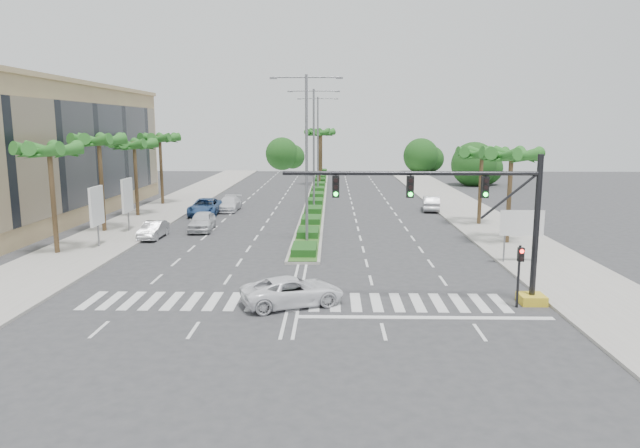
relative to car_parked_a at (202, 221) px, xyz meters
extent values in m
plane|color=#333335|center=(8.78, -18.84, -0.79)|extent=(160.00, 160.00, 0.00)
cube|color=gray|center=(23.98, 1.16, -0.71)|extent=(6.00, 120.00, 0.15)
cube|color=gray|center=(-6.42, 1.16, -0.71)|extent=(6.00, 120.00, 0.15)
cube|color=gray|center=(8.78, 26.16, -0.69)|extent=(2.20, 75.00, 0.20)
cube|color=#2C551D|center=(8.78, 26.16, -0.57)|extent=(1.80, 75.00, 0.04)
cube|color=tan|center=(-17.22, 7.16, 5.21)|extent=(12.00, 36.00, 12.00)
cube|color=gold|center=(20.28, -18.84, -0.56)|extent=(1.20, 1.20, 0.45)
cylinder|color=black|center=(20.28, -18.84, 2.91)|extent=(0.28, 0.28, 7.00)
cylinder|color=black|center=(14.28, -18.84, 5.51)|extent=(12.00, 0.20, 0.20)
cylinder|color=black|center=(18.88, -18.84, 4.41)|extent=(2.53, 0.12, 2.15)
cube|color=black|center=(17.78, -18.84, 4.86)|extent=(0.32, 0.24, 1.00)
cylinder|color=#19E533|center=(17.78, -18.98, 4.54)|extent=(0.20, 0.06, 0.20)
cube|color=black|center=(14.28, -18.84, 4.86)|extent=(0.32, 0.24, 1.00)
cylinder|color=#19E533|center=(14.28, -18.98, 4.54)|extent=(0.20, 0.06, 0.20)
cube|color=black|center=(10.78, -18.84, 4.86)|extent=(0.32, 0.24, 1.00)
cylinder|color=#19E533|center=(10.78, -18.98, 4.54)|extent=(0.20, 0.06, 0.20)
cylinder|color=black|center=(19.38, -19.44, 0.71)|extent=(0.12, 0.12, 3.00)
cube|color=black|center=(19.38, -19.59, 1.81)|extent=(0.28, 0.22, 0.65)
cylinder|color=red|center=(19.38, -19.72, 1.99)|extent=(0.18, 0.05, 0.18)
cylinder|color=slate|center=(21.28, -10.84, 0.61)|extent=(0.10, 0.10, 2.80)
cylinder|color=slate|center=(23.28, -10.84, 0.61)|extent=(0.10, 0.10, 2.80)
cube|color=#0C6638|center=(22.28, -10.84, 1.81)|extent=(2.60, 0.08, 1.50)
cube|color=white|center=(22.28, -10.89, 1.81)|extent=(2.70, 0.02, 1.60)
cylinder|color=slate|center=(-5.72, -6.84, 0.61)|extent=(0.12, 0.12, 2.80)
cube|color=white|center=(-5.72, -6.84, 2.21)|extent=(0.18, 2.10, 2.70)
cube|color=#D8594C|center=(-5.72, -6.84, 2.21)|extent=(0.12, 2.00, 2.60)
cylinder|color=slate|center=(-5.72, -0.84, 0.61)|extent=(0.12, 0.12, 2.80)
cube|color=white|center=(-5.72, -0.84, 2.21)|extent=(0.18, 2.10, 2.70)
cube|color=#D8594C|center=(-5.72, -0.84, 2.21)|extent=(0.12, 2.00, 2.60)
cylinder|color=brown|center=(-7.72, -8.84, 2.71)|extent=(0.32, 0.32, 7.00)
sphere|color=brown|center=(-7.72, -8.84, 6.11)|extent=(0.70, 0.70, 0.70)
cone|color=#25621E|center=(-6.62, -8.84, 6.01)|extent=(0.90, 3.62, 1.50)
cone|color=#25621E|center=(-7.04, -7.98, 6.01)|extent=(3.39, 2.96, 1.50)
cone|color=#25621E|center=(-7.97, -7.77, 6.01)|extent=(3.73, 1.68, 1.50)
cone|color=#25621E|center=(-8.71, -8.36, 6.01)|extent=(2.38, 3.65, 1.50)
cone|color=#25621E|center=(-8.71, -9.32, 6.01)|extent=(2.38, 3.65, 1.50)
cone|color=#25621E|center=(-7.97, -9.91, 6.01)|extent=(3.73, 1.68, 1.50)
cone|color=#25621E|center=(-7.04, -9.70, 6.01)|extent=(3.39, 2.96, 1.50)
cylinder|color=brown|center=(-7.72, -0.84, 2.91)|extent=(0.32, 0.32, 7.40)
sphere|color=brown|center=(-7.72, -0.84, 6.51)|extent=(0.70, 0.70, 0.70)
cone|color=#25621E|center=(-6.62, -0.84, 6.41)|extent=(0.90, 3.62, 1.50)
cone|color=#25621E|center=(-7.04, 0.02, 6.41)|extent=(3.39, 2.96, 1.50)
cone|color=#25621E|center=(-7.97, 0.23, 6.41)|extent=(3.73, 1.68, 1.50)
cone|color=#25621E|center=(-8.71, -0.36, 6.41)|extent=(2.38, 3.65, 1.50)
cone|color=#25621E|center=(-8.71, -1.32, 6.41)|extent=(2.38, 3.65, 1.50)
cone|color=#25621E|center=(-7.97, -1.91, 6.41)|extent=(3.73, 1.68, 1.50)
cone|color=#25621E|center=(-7.04, -1.70, 6.41)|extent=(3.39, 2.96, 1.50)
cylinder|color=brown|center=(-7.72, 7.16, 2.61)|extent=(0.32, 0.32, 6.80)
sphere|color=brown|center=(-7.72, 7.16, 5.91)|extent=(0.70, 0.70, 0.70)
cone|color=#25621E|center=(-6.62, 7.16, 5.81)|extent=(0.90, 3.62, 1.50)
cone|color=#25621E|center=(-7.04, 8.02, 5.81)|extent=(3.39, 2.96, 1.50)
cone|color=#25621E|center=(-7.97, 8.23, 5.81)|extent=(3.73, 1.68, 1.50)
cone|color=#25621E|center=(-8.71, 7.64, 5.81)|extent=(2.38, 3.65, 1.50)
cone|color=#25621E|center=(-8.71, 6.68, 5.81)|extent=(2.38, 3.65, 1.50)
cone|color=#25621E|center=(-7.97, 6.09, 5.81)|extent=(3.73, 1.68, 1.50)
cone|color=#25621E|center=(-7.04, 6.30, 5.81)|extent=(3.39, 2.96, 1.50)
cylinder|color=brown|center=(-7.72, 15.16, 2.81)|extent=(0.32, 0.32, 7.20)
sphere|color=brown|center=(-7.72, 15.16, 6.31)|extent=(0.70, 0.70, 0.70)
cone|color=#25621E|center=(-6.62, 15.16, 6.21)|extent=(0.90, 3.62, 1.50)
cone|color=#25621E|center=(-7.04, 16.02, 6.21)|extent=(3.39, 2.96, 1.50)
cone|color=#25621E|center=(-7.97, 16.23, 6.21)|extent=(3.73, 1.68, 1.50)
cone|color=#25621E|center=(-8.71, 15.64, 6.21)|extent=(2.38, 3.65, 1.50)
cone|color=#25621E|center=(-8.71, 14.68, 6.21)|extent=(2.38, 3.65, 1.50)
cone|color=#25621E|center=(-7.97, 14.09, 6.21)|extent=(3.73, 1.68, 1.50)
cone|color=#25621E|center=(-7.04, 14.30, 6.21)|extent=(3.39, 2.96, 1.50)
cylinder|color=brown|center=(23.28, -4.84, 2.46)|extent=(0.32, 0.32, 6.50)
sphere|color=brown|center=(23.28, -4.84, 5.61)|extent=(0.70, 0.70, 0.70)
cone|color=#25621E|center=(24.38, -4.84, 5.51)|extent=(0.90, 3.62, 1.50)
cone|color=#25621E|center=(23.96, -3.98, 5.51)|extent=(3.39, 2.96, 1.50)
cone|color=#25621E|center=(23.03, -3.77, 5.51)|extent=(3.73, 1.68, 1.50)
cone|color=#25621E|center=(22.29, -4.36, 5.51)|extent=(2.38, 3.65, 1.50)
cone|color=#25621E|center=(22.29, -5.32, 5.51)|extent=(2.38, 3.65, 1.50)
cone|color=#25621E|center=(23.03, -5.91, 5.51)|extent=(3.73, 1.68, 1.50)
cone|color=#25621E|center=(23.96, -5.70, 5.51)|extent=(3.39, 2.96, 1.50)
cylinder|color=brown|center=(23.28, 3.16, 2.31)|extent=(0.32, 0.32, 6.20)
sphere|color=brown|center=(23.28, 3.16, 5.31)|extent=(0.70, 0.70, 0.70)
cone|color=#25621E|center=(24.38, 3.16, 5.21)|extent=(0.90, 3.62, 1.50)
cone|color=#25621E|center=(23.96, 4.02, 5.21)|extent=(3.39, 2.96, 1.50)
cone|color=#25621E|center=(23.03, 4.23, 5.21)|extent=(3.73, 1.68, 1.50)
cone|color=#25621E|center=(22.29, 3.64, 5.21)|extent=(2.38, 3.65, 1.50)
cone|color=#25621E|center=(22.29, 2.68, 5.21)|extent=(2.38, 3.65, 1.50)
cone|color=#25621E|center=(23.03, 2.09, 5.21)|extent=(3.73, 1.68, 1.50)
cone|color=#25621E|center=(23.96, 2.30, 5.21)|extent=(3.39, 2.96, 1.50)
cylinder|color=brown|center=(8.78, 36.16, 2.96)|extent=(0.32, 0.32, 7.50)
sphere|color=brown|center=(8.78, 36.16, 6.61)|extent=(0.70, 0.70, 0.70)
cone|color=#25621E|center=(9.88, 36.16, 6.51)|extent=(0.90, 3.62, 1.50)
cone|color=#25621E|center=(9.46, 37.02, 6.51)|extent=(3.39, 2.96, 1.50)
cone|color=#25621E|center=(8.53, 37.23, 6.51)|extent=(3.73, 1.68, 1.50)
cone|color=#25621E|center=(7.79, 36.64, 6.51)|extent=(2.38, 3.65, 1.50)
cone|color=#25621E|center=(7.79, 35.68, 6.51)|extent=(2.38, 3.65, 1.50)
cone|color=#25621E|center=(8.53, 35.09, 6.51)|extent=(3.73, 1.68, 1.50)
cone|color=#25621E|center=(9.46, 35.30, 6.51)|extent=(3.39, 2.96, 1.50)
cylinder|color=brown|center=(8.78, 51.16, 2.96)|extent=(0.32, 0.32, 7.50)
sphere|color=brown|center=(8.78, 51.16, 6.61)|extent=(0.70, 0.70, 0.70)
cone|color=#25621E|center=(9.88, 51.16, 6.51)|extent=(0.90, 3.62, 1.50)
cone|color=#25621E|center=(9.46, 52.02, 6.51)|extent=(3.39, 2.96, 1.50)
cone|color=#25621E|center=(8.53, 52.23, 6.51)|extent=(3.73, 1.68, 1.50)
cone|color=#25621E|center=(7.79, 51.64, 6.51)|extent=(2.38, 3.65, 1.50)
cone|color=#25621E|center=(7.79, 50.68, 6.51)|extent=(2.38, 3.65, 1.50)
cone|color=#25621E|center=(8.53, 50.09, 6.51)|extent=(3.73, 1.68, 1.50)
cone|color=#25621E|center=(9.46, 50.30, 6.51)|extent=(3.39, 2.96, 1.50)
cylinder|color=slate|center=(8.78, -4.84, 5.21)|extent=(0.20, 0.20, 12.00)
cylinder|color=slate|center=(7.58, -4.84, 11.01)|extent=(2.40, 0.10, 0.10)
cylinder|color=slate|center=(9.98, -4.84, 11.01)|extent=(2.40, 0.10, 0.10)
cube|color=slate|center=(6.48, -4.84, 10.96)|extent=(0.50, 0.25, 0.12)
cube|color=slate|center=(11.08, -4.84, 10.96)|extent=(0.50, 0.25, 0.12)
cylinder|color=slate|center=(8.78, 11.16, 5.21)|extent=(0.20, 0.20, 12.00)
cylinder|color=slate|center=(7.58, 11.16, 11.01)|extent=(2.40, 0.10, 0.10)
cylinder|color=slate|center=(9.98, 11.16, 11.01)|extent=(2.40, 0.10, 0.10)
cube|color=slate|center=(6.48, 11.16, 10.96)|extent=(0.50, 0.25, 0.12)
cube|color=slate|center=(11.08, 11.16, 10.96)|extent=(0.50, 0.25, 0.12)
cylinder|color=slate|center=(8.78, 27.16, 5.21)|extent=(0.20, 0.20, 12.00)
cylinder|color=slate|center=(7.58, 27.16, 11.01)|extent=(2.40, 0.10, 0.10)
cylinder|color=slate|center=(9.98, 27.16, 11.01)|extent=(2.40, 0.10, 0.10)
cube|color=slate|center=(6.48, 27.16, 10.96)|extent=(0.50, 0.25, 0.12)
cube|color=slate|center=(11.08, 27.16, 10.96)|extent=(0.50, 0.25, 0.12)
imported|color=silver|center=(0.00, 0.00, 0.00)|extent=(2.12, 4.71, 1.57)
imported|color=#BABBC0|center=(-3.02, -3.18, -0.14)|extent=(1.44, 3.95, 1.29)
imported|color=navy|center=(-1.55, 8.15, 0.01)|extent=(2.77, 5.77, 1.59)
imported|color=silver|center=(0.24, 11.03, -0.07)|extent=(2.12, 4.96, 1.42)
imported|color=white|center=(8.73, -19.31, -0.10)|extent=(5.42, 3.95, 1.37)
imported|color=#BABABF|center=(20.58, 11.58, -0.04)|extent=(2.12, 4.71, 1.50)
camera|label=1|loc=(10.60, -45.57, 7.74)|focal=32.00mm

